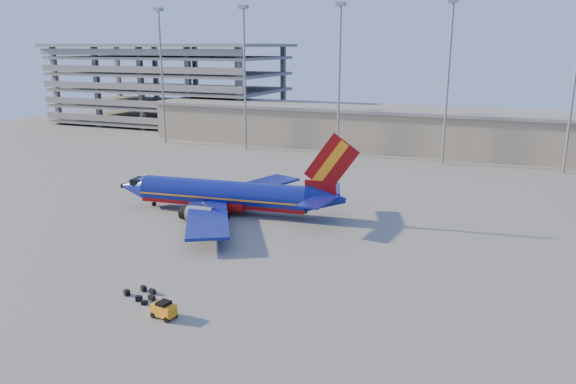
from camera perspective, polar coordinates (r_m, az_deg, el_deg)
name	(u,v)px	position (r m, az deg, el deg)	size (l,w,h in m)	color
ground	(260,227)	(67.09, -2.87, -3.54)	(220.00, 220.00, 0.00)	slate
terminal_building	(426,130)	(117.99, 13.89, 6.13)	(122.00, 16.00, 8.50)	#9C896C
parking_garage	(170,80)	(159.39, -11.86, 11.03)	(62.00, 32.00, 21.40)	slate
light_mast_row	(392,65)	(105.97, 10.55, 12.59)	(101.60, 1.60, 28.65)	gray
aircraft_main	(229,195)	(72.28, -5.98, -0.32)	(32.44, 31.06, 10.99)	navy
baggage_tug	(164,309)	(46.35, -12.50, -11.56)	(2.10, 1.48, 1.39)	orange
luggage_pile	(142,295)	(50.48, -14.60, -10.07)	(3.22, 2.74, 0.48)	black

